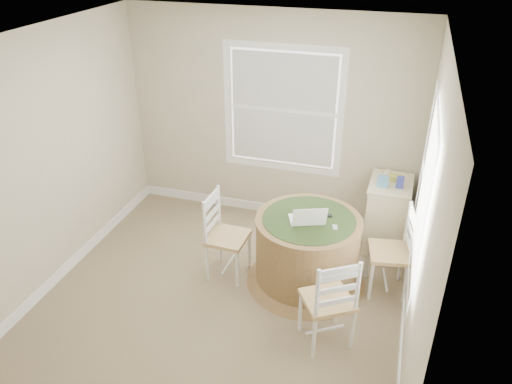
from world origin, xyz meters
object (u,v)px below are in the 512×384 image
(laptop, at_px, (307,219))
(corner_chest, at_px, (387,215))
(chair_near, at_px, (328,300))
(chair_left, at_px, (228,237))
(chair_right, at_px, (389,252))
(round_table, at_px, (307,248))

(laptop, height_order, corner_chest, laptop)
(chair_near, relative_size, corner_chest, 1.13)
(laptop, bearing_deg, chair_left, -17.65)
(chair_right, xyz_separation_m, laptop, (-0.83, -0.16, 0.34))
(round_table, relative_size, chair_left, 1.34)
(laptop, distance_m, corner_chest, 1.30)
(chair_left, relative_size, laptop, 2.22)
(chair_left, height_order, laptop, laptop)
(chair_left, xyz_separation_m, laptop, (0.83, 0.07, 0.34))
(chair_near, distance_m, chair_right, 1.02)
(round_table, distance_m, chair_right, 0.83)
(chair_right, height_order, corner_chest, chair_right)
(corner_chest, bearing_deg, round_table, -127.07)
(chair_near, bearing_deg, round_table, -98.74)
(corner_chest, bearing_deg, chair_right, -82.98)
(laptop, bearing_deg, corner_chest, -149.37)
(round_table, relative_size, corner_chest, 1.51)
(chair_right, relative_size, corner_chest, 1.13)
(chair_left, xyz_separation_m, corner_chest, (1.58, 1.05, -0.05))
(round_table, distance_m, chair_near, 0.87)
(chair_left, xyz_separation_m, chair_right, (1.66, 0.23, 0.00))
(chair_near, distance_m, corner_chest, 1.77)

